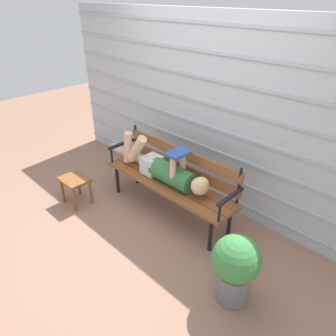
% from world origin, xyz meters
% --- Properties ---
extents(ground_plane, '(12.00, 12.00, 0.00)m').
position_xyz_m(ground_plane, '(0.00, 0.00, 0.00)').
color(ground_plane, '#936B56').
extents(house_siding, '(4.82, 0.08, 2.20)m').
position_xyz_m(house_siding, '(0.00, 0.73, 1.10)').
color(house_siding, '#B2BCC6').
rests_on(house_siding, ground).
extents(park_bench, '(1.74, 0.44, 0.84)m').
position_xyz_m(park_bench, '(-0.00, 0.19, 0.47)').
color(park_bench, brown).
rests_on(park_bench, ground).
extents(reclining_person, '(1.67, 0.26, 0.48)m').
position_xyz_m(reclining_person, '(-0.07, 0.12, 0.57)').
color(reclining_person, '#33703D').
extents(footstool, '(0.35, 0.29, 0.35)m').
position_xyz_m(footstool, '(-0.95, -0.54, 0.28)').
color(footstool, brown).
rests_on(footstool, ground).
extents(potted_plant, '(0.40, 0.40, 0.66)m').
position_xyz_m(potted_plant, '(1.26, -0.36, 0.37)').
color(potted_plant, slate).
rests_on(potted_plant, ground).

